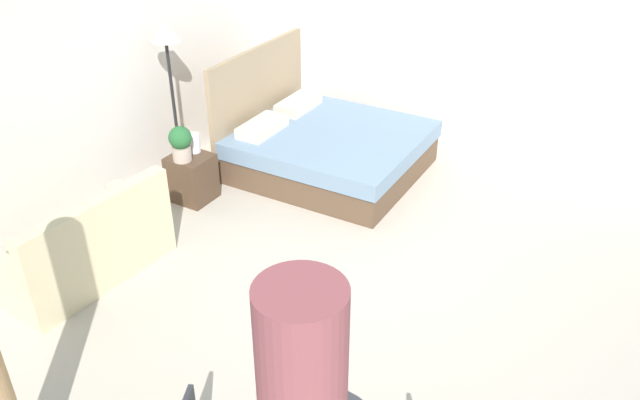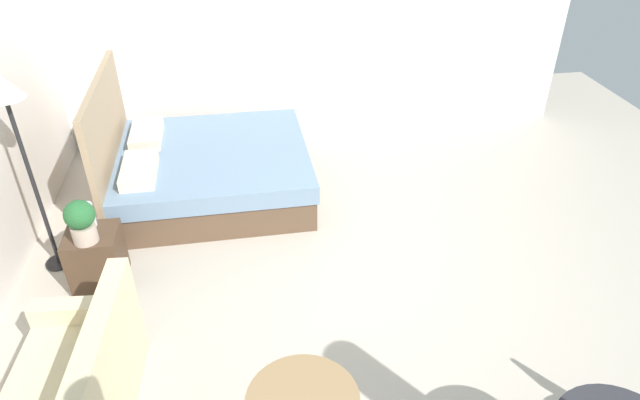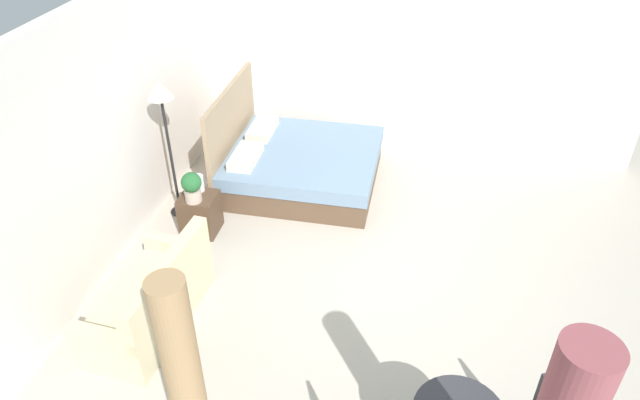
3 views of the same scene
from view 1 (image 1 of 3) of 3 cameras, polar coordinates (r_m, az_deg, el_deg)
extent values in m
cube|color=#B2A899|center=(5.82, 4.17, -7.85)|extent=(9.20, 9.31, 0.02)
cube|color=silver|center=(6.90, -19.83, 10.50)|extent=(9.20, 0.12, 2.87)
cube|color=silver|center=(7.80, 15.18, 13.43)|extent=(0.12, 6.31, 2.87)
cube|color=brown|center=(7.59, 1.06, 3.66)|extent=(1.83, 1.97, 0.33)
cube|color=slate|center=(7.48, 1.07, 5.42)|extent=(1.87, 2.01, 0.19)
cube|color=#997F60|center=(7.86, -5.42, 8.63)|extent=(1.86, 0.08, 1.35)
cube|color=beige|center=(7.44, -5.13, 6.48)|extent=(0.65, 0.33, 0.12)
cube|color=beige|center=(8.05, -1.93, 8.51)|extent=(0.65, 0.33, 0.12)
cube|color=beige|center=(6.22, -20.11, -4.73)|extent=(1.56, 0.84, 0.39)
cube|color=beige|center=(5.78, -19.09, -2.20)|extent=(1.51, 0.25, 0.48)
cube|color=beige|center=(6.41, -15.79, 0.09)|extent=(0.19, 0.74, 0.15)
cube|color=beige|center=(5.80, -25.85, -5.57)|extent=(0.19, 0.74, 0.15)
cube|color=#473323|center=(7.12, -11.30, 1.95)|extent=(0.41, 0.43, 0.51)
cylinder|color=tan|center=(6.90, -12.15, 4.06)|extent=(0.20, 0.20, 0.16)
sphere|color=#235B2D|center=(6.83, -12.31, 5.43)|extent=(0.24, 0.24, 0.24)
cylinder|color=silver|center=(7.05, -11.10, 4.99)|extent=(0.13, 0.13, 0.21)
cylinder|color=black|center=(7.70, -12.09, 2.06)|extent=(0.24, 0.24, 0.02)
cylinder|color=black|center=(7.35, -12.77, 7.61)|extent=(0.04, 0.04, 1.60)
cone|color=beige|center=(7.06, -13.61, 14.33)|extent=(0.31, 0.31, 0.20)
camera|label=2|loc=(3.06, -49.92, 14.44)|focal=31.22mm
camera|label=3|loc=(1.98, -96.60, 24.85)|focal=32.25mm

